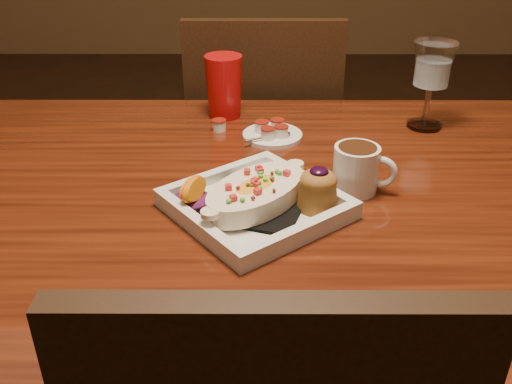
{
  "coord_description": "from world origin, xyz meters",
  "views": [
    {
      "loc": [
        -0.01,
        -0.87,
        1.24
      ],
      "look_at": [
        -0.02,
        -0.04,
        0.77
      ],
      "focal_mm": 40.0,
      "sensor_mm": 36.0,
      "label": 1
    }
  ],
  "objects_px": {
    "table": "(265,236)",
    "red_tumbler": "(224,87)",
    "saucer": "(272,133)",
    "goblet": "(433,69)",
    "chair_far": "(263,157)",
    "plate": "(262,197)",
    "coffee_mug": "(358,167)"
  },
  "relations": [
    {
      "from": "plate",
      "to": "saucer",
      "type": "height_order",
      "value": "plate"
    },
    {
      "from": "table",
      "to": "red_tumbler",
      "type": "height_order",
      "value": "red_tumbler"
    },
    {
      "from": "coffee_mug",
      "to": "goblet",
      "type": "xyz_separation_m",
      "value": [
        0.19,
        0.28,
        0.08
      ]
    },
    {
      "from": "chair_far",
      "to": "saucer",
      "type": "bearing_deg",
      "value": 92.1
    },
    {
      "from": "coffee_mug",
      "to": "red_tumbler",
      "type": "distance_m",
      "value": 0.43
    },
    {
      "from": "table",
      "to": "plate",
      "type": "bearing_deg",
      "value": -95.71
    },
    {
      "from": "table",
      "to": "goblet",
      "type": "relative_size",
      "value": 8.06
    },
    {
      "from": "coffee_mug",
      "to": "saucer",
      "type": "relative_size",
      "value": 0.88
    },
    {
      "from": "table",
      "to": "saucer",
      "type": "bearing_deg",
      "value": 86.18
    },
    {
      "from": "plate",
      "to": "red_tumbler",
      "type": "distance_m",
      "value": 0.43
    },
    {
      "from": "plate",
      "to": "table",
      "type": "bearing_deg",
      "value": 46.25
    },
    {
      "from": "saucer",
      "to": "red_tumbler",
      "type": "height_order",
      "value": "red_tumbler"
    },
    {
      "from": "table",
      "to": "chair_far",
      "type": "distance_m",
      "value": 0.65
    },
    {
      "from": "table",
      "to": "plate",
      "type": "distance_m",
      "value": 0.14
    },
    {
      "from": "saucer",
      "to": "coffee_mug",
      "type": "bearing_deg",
      "value": -57.51
    },
    {
      "from": "coffee_mug",
      "to": "goblet",
      "type": "height_order",
      "value": "goblet"
    },
    {
      "from": "chair_far",
      "to": "red_tumbler",
      "type": "bearing_deg",
      "value": 72.36
    },
    {
      "from": "table",
      "to": "plate",
      "type": "xyz_separation_m",
      "value": [
        -0.01,
        -0.07,
        0.12
      ]
    },
    {
      "from": "table",
      "to": "chair_far",
      "type": "height_order",
      "value": "chair_far"
    },
    {
      "from": "red_tumbler",
      "to": "chair_far",
      "type": "bearing_deg",
      "value": 72.36
    },
    {
      "from": "table",
      "to": "saucer",
      "type": "relative_size",
      "value": 12.0
    },
    {
      "from": "plate",
      "to": "saucer",
      "type": "xyz_separation_m",
      "value": [
        0.02,
        0.3,
        -0.02
      ]
    },
    {
      "from": "table",
      "to": "goblet",
      "type": "xyz_separation_m",
      "value": [
        0.35,
        0.28,
        0.23
      ]
    },
    {
      "from": "chair_far",
      "to": "red_tumbler",
      "type": "distance_m",
      "value": 0.43
    },
    {
      "from": "saucer",
      "to": "red_tumbler",
      "type": "xyz_separation_m",
      "value": [
        -0.1,
        0.12,
        0.06
      ]
    },
    {
      "from": "table",
      "to": "goblet",
      "type": "bearing_deg",
      "value": 39.17
    },
    {
      "from": "goblet",
      "to": "red_tumbler",
      "type": "xyz_separation_m",
      "value": [
        -0.44,
        0.06,
        -0.06
      ]
    },
    {
      "from": "goblet",
      "to": "saucer",
      "type": "distance_m",
      "value": 0.36
    },
    {
      "from": "coffee_mug",
      "to": "red_tumbler",
      "type": "relative_size",
      "value": 0.79
    },
    {
      "from": "table",
      "to": "red_tumbler",
      "type": "bearing_deg",
      "value": 104.53
    },
    {
      "from": "table",
      "to": "red_tumbler",
      "type": "relative_size",
      "value": 10.79
    },
    {
      "from": "chair_far",
      "to": "coffee_mug",
      "type": "distance_m",
      "value": 0.71
    }
  ]
}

